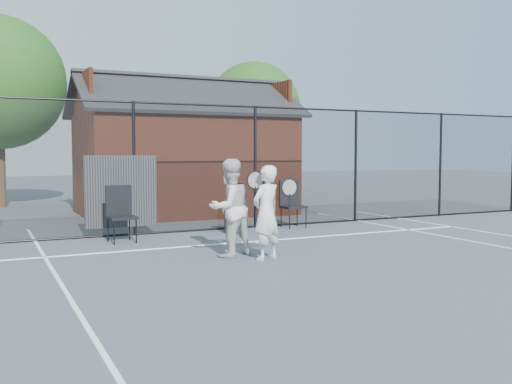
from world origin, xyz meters
name	(u,v)px	position (x,y,z in m)	size (l,w,h in m)	color
ground	(333,268)	(0.00, 0.00, 0.00)	(80.00, 80.00, 0.00)	#4A4F55
court_lines	(386,285)	(0.00, -1.32, 0.01)	(11.02, 18.00, 0.01)	white
fence	(205,170)	(-0.30, 5.00, 1.45)	(22.04, 3.00, 3.00)	black
clubhouse	(184,161)	(0.50, 9.00, 1.61)	(6.50, 4.36, 4.19)	maroon
tree_right	(254,109)	(5.50, 14.50, 3.71)	(3.97, 3.97, 5.70)	#382316
player_front	(266,212)	(-0.64, 1.13, 0.82)	(0.79, 0.64, 1.64)	silver
player_back	(230,208)	(-1.10, 1.69, 0.88)	(1.02, 0.87, 1.75)	silver
chair_left	(122,215)	(-2.49, 4.10, 0.57)	(0.55, 0.57, 1.15)	black
chair_right	(294,205)	(1.86, 4.60, 0.57)	(0.55, 0.57, 1.14)	black
waste_bin	(236,216)	(0.20, 4.37, 0.39)	(0.53, 0.53, 0.77)	#242424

